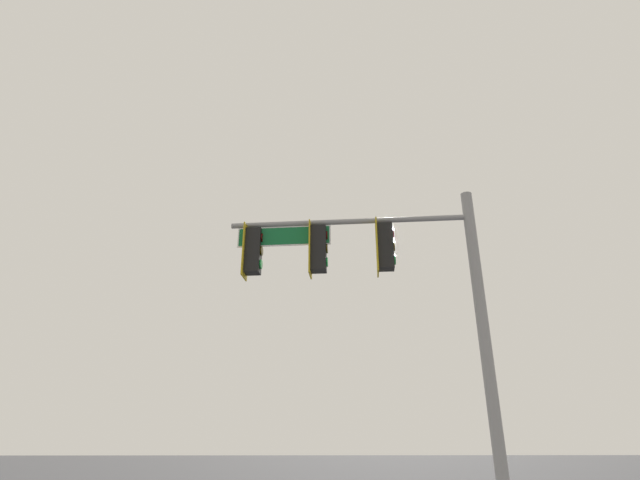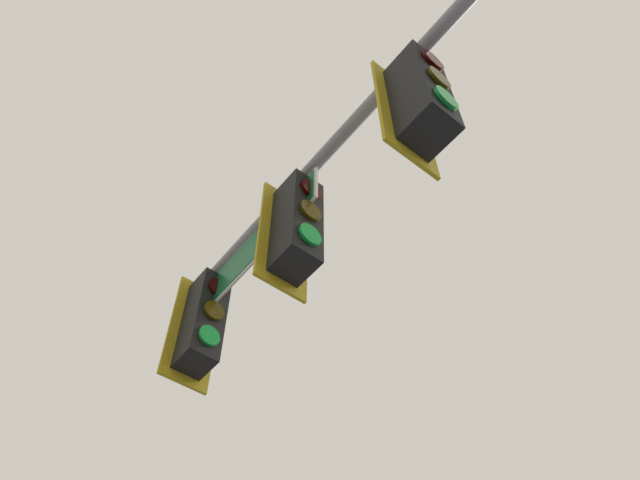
{
  "view_description": "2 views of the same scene",
  "coord_description": "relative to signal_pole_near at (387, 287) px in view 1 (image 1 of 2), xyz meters",
  "views": [
    {
      "loc": [
        -4.11,
        4.77,
        1.77
      ],
      "look_at": [
        -4.79,
        -4.45,
        5.68
      ],
      "focal_mm": 28.0,
      "sensor_mm": 36.0,
      "label": 1
    },
    {
      "loc": [
        -7.23,
        -3.62,
        1.76
      ],
      "look_at": [
        -4.44,
        -6.7,
        6.95
      ],
      "focal_mm": 35.0,
      "sensor_mm": 36.0,
      "label": 2
    }
  ],
  "objects": [
    {
      "name": "signal_pole_near",
      "position": [
        0.0,
        0.0,
        0.0
      ],
      "size": [
        5.65,
        1.24,
        7.34
      ],
      "color": "gray",
      "rests_on": "ground_plane"
    }
  ]
}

